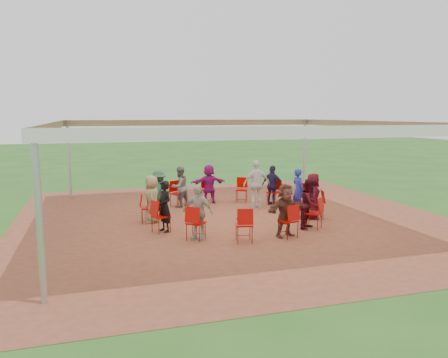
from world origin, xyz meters
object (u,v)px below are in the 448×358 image
object	(u,v)px
chair_2	(274,192)
person_seated_1	(298,190)
person_seated_8	(198,212)
person_seated_0	(313,196)
cable_coil	(242,219)
chair_12	(314,213)
person_seated_10	(310,204)
chair_0	(316,205)
chair_4	(208,190)
person_seated_6	(152,199)
chair_1	(301,197)
chair_5	(178,194)
person_seated_2	(273,185)
person_seated_4	(180,187)
person_seated_9	(285,210)
chair_7	(148,208)
chair_11	(288,221)
standing_person	(257,184)
person_seated_5	(159,192)
person_seated_7	(164,206)
chair_9	(196,223)
chair_10	(244,225)
laptop	(308,197)
chair_3	(242,190)
chair_8	(161,216)
person_seated_3	(209,184)
chair_6	(156,200)

from	to	relation	value
chair_2	person_seated_1	world-z (taller)	person_seated_1
chair_2	person_seated_8	size ratio (longest dim) A/B	0.63
person_seated_0	cable_coil	world-z (taller)	person_seated_0
chair_12	person_seated_10	world-z (taller)	person_seated_10
chair_0	person_seated_0	size ratio (longest dim) A/B	0.63
chair_4	person_seated_6	bearing A→B (deg)	43.06
person_seated_1	cable_coil	size ratio (longest dim) A/B	3.73
chair_1	chair_5	distance (m)	4.28
chair_5	person_seated_2	bearing A→B (deg)	136.94
chair_12	person_seated_4	distance (m)	5.05
person_seated_8	person_seated_9	world-z (taller)	same
chair_7	chair_11	size ratio (longest dim) A/B	1.00
standing_person	person_seated_5	bearing A→B (deg)	-3.77
person_seated_4	person_seated_7	size ratio (longest dim) A/B	1.00
chair_5	person_seated_8	bearing A→B (deg)	56.32
person_seated_5	chair_1	bearing A→B (deg)	111.28
person_seated_9	person_seated_10	world-z (taller)	same
chair_4	person_seated_1	world-z (taller)	person_seated_1
chair_9	person_seated_1	world-z (taller)	person_seated_1
chair_10	laptop	world-z (taller)	chair_10
chair_5	chair_7	distance (m)	2.42
chair_0	chair_9	bearing A→B (deg)	124.62
person_seated_2	person_seated_5	distance (m)	4.08
person_seated_8	person_seated_9	size ratio (longest dim) A/B	1.00
chair_3	chair_5	xyz separation A→B (m)	(-2.42, -0.10, 0.00)
chair_11	chair_12	size ratio (longest dim) A/B	1.00
person_seated_0	person_seated_9	size ratio (longest dim) A/B	1.00
person_seated_9	person_seated_0	bearing A→B (deg)	27.69
chair_5	standing_person	distance (m)	2.80
chair_10	person_seated_5	size ratio (longest dim) A/B	0.63
chair_0	cable_coil	world-z (taller)	chair_0
person_seated_0	chair_3	bearing A→B (deg)	40.01
chair_12	person_seated_6	xyz separation A→B (m)	(-4.28, 2.06, 0.27)
chair_1	person_seated_1	xyz separation A→B (m)	(-0.12, -0.02, 0.27)
person_seated_5	person_seated_8	size ratio (longest dim) A/B	1.00
chair_3	chair_8	size ratio (longest dim) A/B	1.00
laptop	person_seated_1	bearing A→B (deg)	6.27
chair_0	person_seated_2	distance (m)	2.38
chair_5	person_seated_3	world-z (taller)	person_seated_3
chair_5	chair_11	size ratio (longest dim) A/B	1.00
chair_8	chair_2	bearing A→B (deg)	96.92
chair_4	chair_9	xyz separation A→B (m)	(-1.53, -4.62, 0.00)
person_seated_5	person_seated_3	bearing A→B (deg)	152.31
chair_11	person_seated_7	bearing A→B (deg)	136.94
person_seated_7	standing_person	distance (m)	4.17
chair_3	laptop	bearing A→B (deg)	134.82
cable_coil	chair_6	bearing A→B (deg)	145.91
chair_2	person_seated_5	size ratio (longest dim) A/B	0.63
person_seated_4	person_seated_5	xyz separation A→B (m)	(-0.85, -0.83, 0.00)
chair_10	person_seated_7	world-z (taller)	person_seated_7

